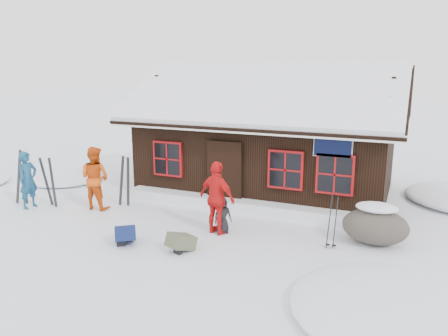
{
  "coord_description": "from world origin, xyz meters",
  "views": [
    {
      "loc": [
        6.01,
        -9.46,
        4.22
      ],
      "look_at": [
        1.0,
        2.15,
        1.3
      ],
      "focal_mm": 35.0,
      "sensor_mm": 36.0,
      "label": 1
    }
  ],
  "objects": [
    {
      "name": "ski_pair_mid",
      "position": [
        -4.14,
        0.39,
        0.74
      ],
      "size": [
        0.58,
        0.14,
        1.57
      ],
      "rotation": [
        0.0,
        0.0,
        0.0
      ],
      "color": "black",
      "rests_on": "ground"
    },
    {
      "name": "ski_pair_right",
      "position": [
        -1.98,
        1.3,
        0.76
      ],
      "size": [
        0.53,
        0.15,
        1.63
      ],
      "rotation": [
        0.0,
        0.0,
        -0.11
      ],
      "color": "black",
      "rests_on": "ground"
    },
    {
      "name": "backpack_blue",
      "position": [
        -0.19,
        -1.21,
        0.18
      ],
      "size": [
        0.78,
        0.81,
        0.35
      ],
      "primitive_type": "cube",
      "rotation": [
        0.0,
        0.0,
        0.66
      ],
      "color": "#101C47",
      "rests_on": "ground"
    },
    {
      "name": "skier_crouched",
      "position": [
        1.72,
        0.38,
        0.48
      ],
      "size": [
        0.55,
        0.54,
        0.95
      ],
      "primitive_type": "imported",
      "rotation": [
        0.0,
        0.0,
        0.74
      ],
      "color": "black",
      "rests_on": "ground"
    },
    {
      "name": "skier_teal",
      "position": [
        -4.57,
        -0.03,
        0.88
      ],
      "size": [
        0.46,
        0.67,
        1.76
      ],
      "primitive_type": "imported",
      "rotation": [
        0.0,
        0.0,
        1.51
      ],
      "color": "navy",
      "rests_on": "ground"
    },
    {
      "name": "snow_mounds",
      "position": [
        1.65,
        1.86,
        0.0
      ],
      "size": [
        20.6,
        13.2,
        0.48
      ],
      "color": "white",
      "rests_on": "ground"
    },
    {
      "name": "ski_poles",
      "position": [
        4.5,
        0.49,
        0.63
      ],
      "size": [
        0.24,
        0.12,
        1.35
      ],
      "color": "black",
      "rests_on": "ground"
    },
    {
      "name": "ground",
      "position": [
        0.0,
        0.0,
        0.0
      ],
      "size": [
        120.0,
        120.0,
        0.0
      ],
      "primitive_type": "plane",
      "color": "white",
      "rests_on": "ground"
    },
    {
      "name": "boulder",
      "position": [
        5.42,
        1.22,
        0.47
      ],
      "size": [
        1.58,
        1.19,
        0.92
      ],
      "color": "#534B43",
      "rests_on": "ground"
    },
    {
      "name": "backpack_olive",
      "position": [
        1.29,
        -1.08,
        0.16
      ],
      "size": [
        0.64,
        0.73,
        0.33
      ],
      "primitive_type": "cube",
      "rotation": [
        0.0,
        0.0,
        -0.38
      ],
      "color": "#4D4F39",
      "rests_on": "ground"
    },
    {
      "name": "snow_drift",
      "position": [
        1.5,
        2.25,
        0.17
      ],
      "size": [
        7.6,
        0.6,
        0.35
      ],
      "primitive_type": "cube",
      "color": "white",
      "rests_on": "ground"
    },
    {
      "name": "skier_orange_left",
      "position": [
        -2.65,
        0.73,
        0.96
      ],
      "size": [
        0.94,
        0.73,
        1.92
      ],
      "primitive_type": "imported",
      "rotation": [
        0.0,
        0.0,
        3.15
      ],
      "color": "#D64D0F",
      "rests_on": "ground"
    },
    {
      "name": "ski_pair_left",
      "position": [
        -5.06,
        0.18,
        0.84
      ],
      "size": [
        0.65,
        0.19,
        1.78
      ],
      "rotation": [
        0.0,
        0.0,
        -0.1
      ],
      "color": "black",
      "rests_on": "ground"
    },
    {
      "name": "skier_orange_right",
      "position": [
        1.61,
        0.29,
        0.96
      ],
      "size": [
        1.21,
        0.79,
        1.92
      ],
      "primitive_type": "imported",
      "rotation": [
        0.0,
        0.0,
        2.83
      ],
      "color": "red",
      "rests_on": "ground"
    },
    {
      "name": "mountain_hut",
      "position": [
        1.5,
        4.98,
        1.58
      ],
      "size": [
        8.9,
        6.09,
        4.42
      ],
      "color": "black",
      "rests_on": "ground"
    }
  ]
}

